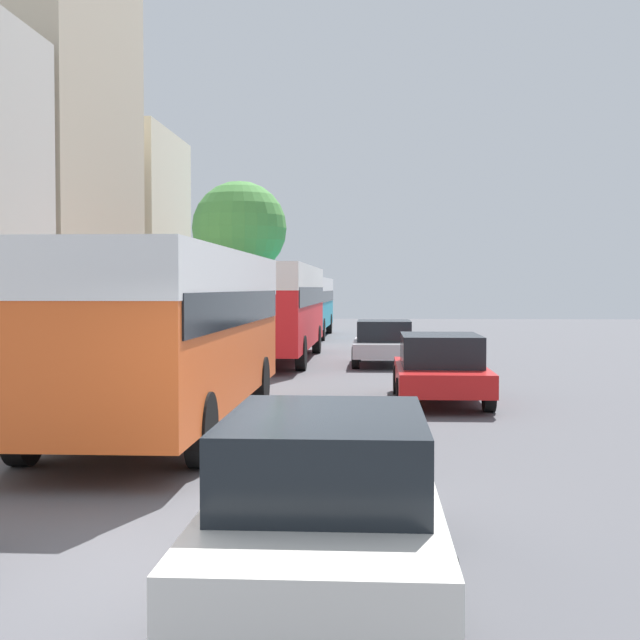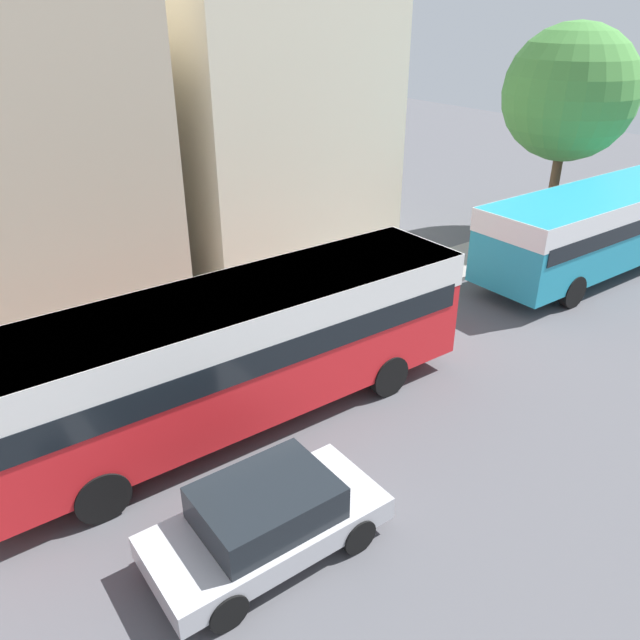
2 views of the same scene
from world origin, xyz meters
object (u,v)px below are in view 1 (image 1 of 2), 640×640
at_px(car_far_curb, 440,367).
at_px(bus_lead, 164,314).
at_px(bus_following, 275,299).
at_px(car_crossing, 384,342).
at_px(car_distant, 326,494).
at_px(bus_third_in_line, 301,298).

bearing_deg(car_far_curb, bus_lead, -140.52).
bearing_deg(bus_following, car_crossing, -22.05).
relative_size(bus_lead, car_distant, 2.21).
distance_m(bus_lead, bus_following, 14.09).
bearing_deg(car_distant, bus_following, 97.53).
xyz_separation_m(car_crossing, car_far_curb, (1.07, -8.73, 0.02)).
height_order(bus_third_in_line, car_far_curb, bus_third_in_line).
bearing_deg(bus_following, bus_third_in_line, 91.44).
height_order(bus_lead, bus_third_in_line, bus_lead).
xyz_separation_m(bus_lead, bus_third_in_line, (-0.12, 28.17, -0.08)).
height_order(bus_lead, bus_following, bus_following).
bearing_deg(bus_following, car_far_curb, -65.79).
bearing_deg(bus_third_in_line, bus_following, -88.56).
xyz_separation_m(bus_following, car_far_curb, (4.56, -10.14, -1.25)).
relative_size(bus_third_in_line, car_distant, 2.37).
distance_m(bus_lead, car_distant, 8.11).
relative_size(bus_following, car_far_curb, 2.48).
bearing_deg(bus_third_in_line, car_distant, -84.87).
relative_size(car_crossing, car_far_curb, 0.90).
height_order(bus_third_in_line, car_crossing, bus_third_in_line).
xyz_separation_m(bus_following, car_crossing, (3.48, -1.41, -1.26)).
bearing_deg(bus_third_in_line, bus_lead, -89.76).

